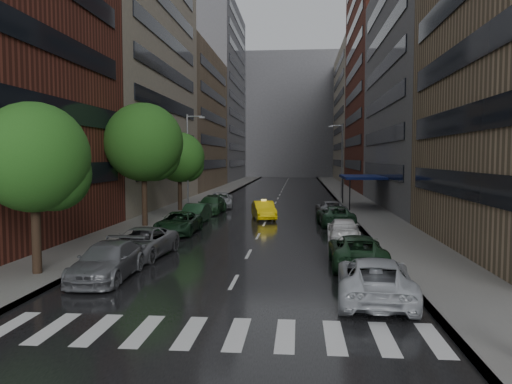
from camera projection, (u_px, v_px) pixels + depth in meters
ground at (218, 312)px, 16.59m from camera, size 220.00×220.00×0.00m
road at (279, 196)px, 66.28m from camera, size 14.00×140.00×0.01m
sidewalk_left at (212, 195)px, 67.06m from camera, size 4.00×140.00×0.15m
sidewalk_right at (348, 196)px, 65.50m from camera, size 4.00×140.00×0.15m
crosswalk at (214, 333)px, 14.59m from camera, size 13.15×2.80×0.01m
buildings_left at (183, 85)px, 75.20m from camera, size 8.00×108.00×38.00m
buildings_right at (387, 87)px, 70.59m from camera, size 8.05×109.10×36.00m
building_far at (290, 116)px, 132.74m from camera, size 40.00×14.00×32.00m
tree_near at (34, 158)px, 21.21m from camera, size 4.70×4.70×7.50m
tree_mid at (144, 143)px, 36.13m from camera, size 5.70×5.70×9.08m
tree_far at (180, 157)px, 46.95m from camera, size 4.71×4.71×7.51m
taxi at (264, 210)px, 41.42m from camera, size 2.51×4.81×1.51m
parked_cars_left at (187, 218)px, 36.12m from camera, size 3.09×35.65×1.56m
parked_cars_right at (345, 231)px, 29.78m from camera, size 3.04×30.67×1.57m
street_lamp_left at (188, 160)px, 46.74m from camera, size 1.74×0.22×9.00m
street_lamp_right at (341, 159)px, 60.30m from camera, size 1.74×0.22×9.00m
awning at (362, 177)px, 50.38m from camera, size 4.00×8.00×3.12m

